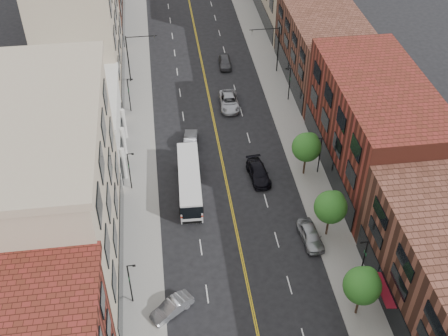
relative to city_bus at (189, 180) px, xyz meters
name	(u,v)px	position (x,y,z in m)	size (l,w,h in m)	color
sidewalk_left	(139,132)	(-5.63, 12.23, -1.57)	(4.00, 110.00, 0.15)	gray
sidewalk_right	(289,120)	(14.37, 12.23, -1.57)	(4.00, 110.00, 0.15)	gray
bldg_l_tanoffice	(55,202)	(-12.63, -9.77, 7.35)	(10.00, 22.00, 18.00)	tan
bldg_l_white	(78,130)	(-12.63, 8.23, 2.35)	(10.00, 14.00, 8.00)	silver
bldg_l_far_a	(80,28)	(-12.63, 25.23, 7.35)	(10.00, 20.00, 18.00)	tan
bldg_r_mid	(374,128)	(21.37, 1.23, 4.35)	(10.00, 22.00, 12.00)	#592217
bldg_r_far_a	(324,49)	(21.37, 22.23, 3.35)	(10.00, 20.00, 10.00)	#542E21
tree_r_1	(363,284)	(13.76, -18.70, 2.48)	(3.40, 3.40, 5.59)	black
tree_r_2	(331,206)	(13.76, -8.70, 2.48)	(3.40, 3.40, 5.59)	black
tree_r_3	(307,146)	(13.76, 1.30, 2.48)	(3.40, 3.40, 5.59)	black
lamp_l_1	(130,282)	(-6.58, -14.77, 1.32)	(0.81, 0.55, 5.05)	black
lamp_l_2	(130,169)	(-6.58, 1.23, 1.32)	(0.81, 0.55, 5.05)	black
lamp_l_3	(129,93)	(-6.58, 17.23, 1.32)	(0.81, 0.55, 5.05)	black
lamp_r_1	(364,257)	(15.33, -14.77, 1.32)	(0.81, 0.55, 5.05)	black
lamp_r_2	(320,153)	(15.33, 1.23, 1.32)	(0.81, 0.55, 5.05)	black
lamp_r_3	(289,82)	(15.33, 17.23, 1.32)	(0.81, 0.55, 5.05)	black
signal_mast_left	(133,53)	(-5.89, 25.23, 3.00)	(4.49, 0.18, 7.20)	black
signal_mast_right	(273,44)	(14.64, 25.23, 3.00)	(4.49, 0.18, 7.20)	black
city_bus	(189,180)	(0.00, 0.00, 0.00)	(2.99, 11.12, 2.84)	silver
car_angle_b	(172,307)	(-3.03, -16.37, -0.96)	(1.46, 4.20, 1.38)	#B3B5BB
car_parked_far	(311,235)	(11.77, -9.39, -0.84)	(1.90, 4.72, 1.61)	#9FA2A7
car_lane_behind	(191,140)	(0.86, 8.67, -0.88)	(1.64, 4.69, 1.55)	#4C4D51
car_lane_a	(258,173)	(8.21, 1.27, -0.90)	(2.11, 5.19, 1.51)	black
car_lane_b	(229,101)	(6.90, 16.82, -0.86)	(2.61, 5.67, 1.57)	#ABADB3
car_lane_c	(225,62)	(7.80, 27.93, -0.89)	(1.80, 4.48, 1.52)	#424246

